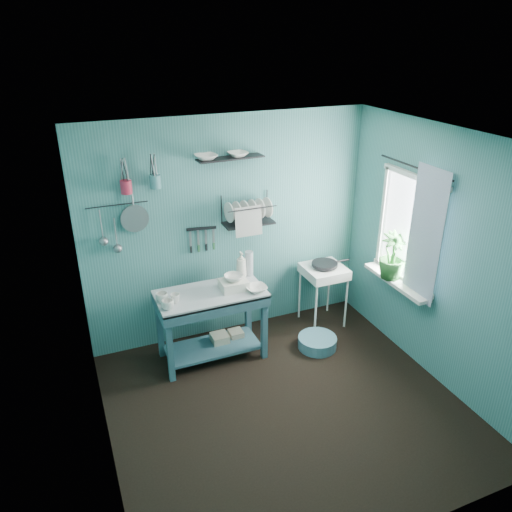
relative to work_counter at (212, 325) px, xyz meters
name	(u,v)px	position (x,y,z in m)	size (l,w,h in m)	color
floor	(285,406)	(0.39, -1.02, -0.40)	(3.20, 3.20, 0.00)	black
ceiling	(294,142)	(0.39, -1.02, 2.10)	(3.20, 3.20, 0.00)	silver
wall_back	(229,230)	(0.39, 0.48, 0.85)	(3.20, 3.20, 0.00)	#397675
wall_front	(400,402)	(0.39, -2.52, 0.85)	(3.20, 3.20, 0.00)	#397675
wall_left	(93,330)	(-1.21, -1.02, 0.85)	(3.00, 3.00, 0.00)	#397675
wall_right	(439,259)	(1.99, -1.02, 0.85)	(3.00, 3.00, 0.00)	#397675
work_counter	(212,325)	(0.00, 0.00, 0.00)	(1.12, 0.56, 0.79)	#305664
mug_left	(168,305)	(-0.48, -0.16, 0.44)	(0.12, 0.12, 0.10)	silver
mug_mid	(175,298)	(-0.38, -0.06, 0.44)	(0.10, 0.10, 0.09)	silver
mug_right	(162,298)	(-0.50, 0.00, 0.44)	(0.12, 0.12, 0.10)	silver
wash_tub	(234,285)	(0.25, -0.02, 0.45)	(0.28, 0.22, 0.10)	silver
tub_bowl	(234,278)	(0.25, -0.02, 0.53)	(0.20, 0.20, 0.06)	silver
soap_bottle	(241,265)	(0.42, 0.20, 0.55)	(0.12, 0.12, 0.30)	silver
water_bottle	(249,263)	(0.52, 0.22, 0.54)	(0.09, 0.09, 0.28)	#AAB4BD
counter_bowl	(256,289)	(0.45, -0.15, 0.42)	(0.22, 0.22, 0.05)	silver
hotplate_stand	(323,295)	(1.44, 0.16, -0.02)	(0.46, 0.46, 0.74)	white
frying_pan	(325,264)	(1.44, 0.16, 0.38)	(0.30, 0.30, 0.04)	black
knife_strip	(201,228)	(0.07, 0.45, 0.93)	(0.32, 0.02, 0.03)	black
dish_rack	(248,210)	(0.57, 0.35, 1.10)	(0.55, 0.24, 0.32)	black
upper_shelf	(230,158)	(0.39, 0.38, 1.67)	(0.70, 0.18, 0.01)	black
shelf_bowl_left	(206,166)	(0.13, 0.38, 1.61)	(0.22, 0.22, 0.05)	silver
shelf_bowl_right	(238,155)	(0.47, 0.38, 1.70)	(0.20, 0.20, 0.05)	silver
utensil_cup_magenta	(126,187)	(-0.67, 0.40, 1.49)	(0.11, 0.11, 0.13)	#B4213A
utensil_cup_teal	(155,182)	(-0.39, 0.40, 1.51)	(0.11, 0.11, 0.13)	teal
colander	(135,219)	(-0.62, 0.43, 1.15)	(0.28, 0.28, 0.03)	gray
ladle_outer	(101,225)	(-0.95, 0.44, 1.13)	(0.01, 0.01, 0.30)	gray
ladle_inner	(115,232)	(-0.82, 0.44, 1.03)	(0.01, 0.01, 0.30)	gray
hook_rail	(117,205)	(-0.77, 0.45, 1.30)	(0.01, 0.01, 0.60)	black
window_glass	(410,229)	(1.97, -0.57, 1.00)	(1.10, 1.10, 0.00)	white
windowsill	(396,282)	(1.89, -0.57, 0.41)	(0.16, 0.95, 0.04)	white
curtain	(425,236)	(1.91, -0.87, 1.05)	(1.35, 1.35, 0.00)	silver
curtain_rod	(415,167)	(1.93, -0.57, 1.65)	(0.02, 0.02, 1.05)	black
potted_plant	(392,256)	(1.86, -0.49, 0.69)	(0.29, 0.29, 0.51)	#28642A
storage_tin_large	(220,343)	(0.10, 0.05, -0.29)	(0.18, 0.18, 0.22)	tan
storage_tin_small	(236,338)	(0.30, 0.08, -0.30)	(0.15, 0.15, 0.20)	tan
floor_basin	(317,342)	(1.13, -0.29, -0.33)	(0.43, 0.43, 0.13)	teal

